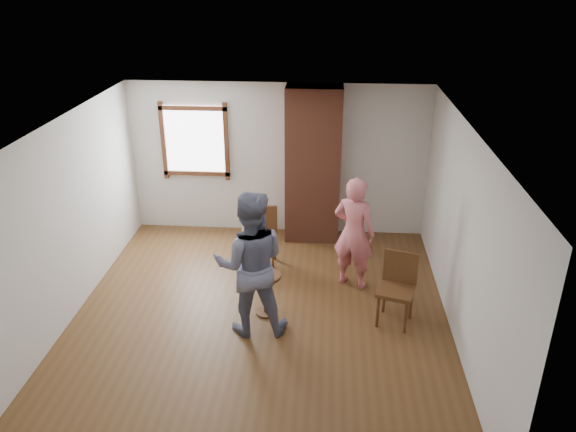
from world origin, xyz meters
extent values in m
plane|color=brown|center=(0.00, 0.00, 0.00)|extent=(5.50, 5.50, 0.00)
cube|color=silver|center=(0.00, 2.75, 1.30)|extent=(5.00, 0.04, 2.60)
cube|color=silver|center=(-2.50, 0.00, 1.30)|extent=(0.04, 5.50, 2.60)
cube|color=silver|center=(2.50, 0.00, 1.30)|extent=(0.04, 5.50, 2.60)
cube|color=white|center=(0.00, 0.00, 2.60)|extent=(5.00, 5.50, 0.04)
cube|color=brown|center=(-1.40, 2.71, 1.60)|extent=(1.14, 0.06, 1.34)
cube|color=white|center=(-1.40, 2.73, 1.60)|extent=(1.00, 0.02, 1.20)
cube|color=brown|center=(0.60, 2.50, 1.30)|extent=(0.90, 0.50, 2.60)
cylinder|color=beige|center=(-0.46, 2.40, 0.20)|extent=(0.35, 0.35, 0.40)
cylinder|color=black|center=(-0.18, 2.40, 0.08)|extent=(0.19, 0.19, 0.16)
cube|color=brown|center=(-0.13, 1.45, 0.46)|extent=(0.44, 0.44, 0.05)
cylinder|color=brown|center=(-0.31, 1.27, 0.23)|extent=(0.04, 0.04, 0.46)
cylinder|color=brown|center=(0.05, 1.28, 0.23)|extent=(0.04, 0.04, 0.46)
cylinder|color=brown|center=(-0.31, 1.62, 0.23)|extent=(0.04, 0.04, 0.46)
cylinder|color=brown|center=(0.04, 1.63, 0.23)|extent=(0.04, 0.04, 0.46)
cube|color=brown|center=(-0.13, 1.65, 0.70)|extent=(0.43, 0.05, 0.46)
cube|color=brown|center=(1.77, 0.04, 0.48)|extent=(0.56, 0.56, 0.05)
cylinder|color=brown|center=(1.54, -0.07, 0.24)|extent=(0.04, 0.04, 0.48)
cylinder|color=brown|center=(1.89, -0.18, 0.24)|extent=(0.04, 0.04, 0.48)
cylinder|color=brown|center=(1.65, 0.27, 0.24)|extent=(0.04, 0.04, 0.48)
cylinder|color=brown|center=(2.00, 0.16, 0.24)|extent=(0.04, 0.04, 0.48)
cube|color=brown|center=(1.83, 0.24, 0.72)|extent=(0.44, 0.18, 0.48)
cylinder|color=brown|center=(0.07, 0.12, 0.58)|extent=(0.40, 0.40, 0.04)
cylinder|color=brown|center=(0.07, 0.12, 0.29)|extent=(0.06, 0.06, 0.54)
cylinder|color=brown|center=(0.07, 0.12, 0.01)|extent=(0.28, 0.28, 0.03)
cylinder|color=white|center=(0.07, 0.12, 0.60)|extent=(0.18, 0.18, 0.01)
cube|color=white|center=(0.08, 0.12, 0.64)|extent=(0.08, 0.07, 0.06)
imported|color=#16173D|center=(-0.07, -0.23, 0.95)|extent=(1.01, 0.83, 1.91)
imported|color=#DB6D78|center=(1.24, 0.97, 0.84)|extent=(0.72, 0.61, 1.68)
camera|label=1|loc=(0.84, -6.22, 4.35)|focal=35.00mm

